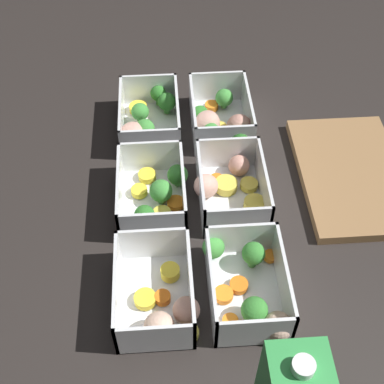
% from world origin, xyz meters
% --- Properties ---
extents(ground_plane, '(4.00, 4.00, 0.00)m').
position_xyz_m(ground_plane, '(0.00, 0.00, 0.00)').
color(ground_plane, '#282321').
extents(container_near_left, '(0.18, 0.12, 0.07)m').
position_xyz_m(container_near_left, '(-0.18, -0.07, 0.03)').
color(container_near_left, white).
rests_on(container_near_left, ground_plane).
extents(container_near_center, '(0.16, 0.12, 0.07)m').
position_xyz_m(container_near_center, '(0.00, -0.06, 0.02)').
color(container_near_center, white).
rests_on(container_near_center, ground_plane).
extents(container_near_right, '(0.16, 0.13, 0.07)m').
position_xyz_m(container_near_right, '(0.20, -0.06, 0.02)').
color(container_near_right, white).
rests_on(container_near_right, ground_plane).
extents(container_far_left, '(0.17, 0.12, 0.07)m').
position_xyz_m(container_far_left, '(-0.17, 0.07, 0.03)').
color(container_far_left, white).
rests_on(container_far_left, ground_plane).
extents(container_far_center, '(0.17, 0.13, 0.07)m').
position_xyz_m(container_far_center, '(-0.00, 0.07, 0.02)').
color(container_far_center, white).
rests_on(container_far_center, ground_plane).
extents(container_far_right, '(0.18, 0.12, 0.07)m').
position_xyz_m(container_far_right, '(0.19, 0.07, 0.03)').
color(container_far_right, white).
rests_on(container_far_right, ground_plane).
extents(cutting_board, '(0.28, 0.18, 0.02)m').
position_xyz_m(cutting_board, '(-0.03, 0.29, 0.01)').
color(cutting_board, olive).
rests_on(cutting_board, ground_plane).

